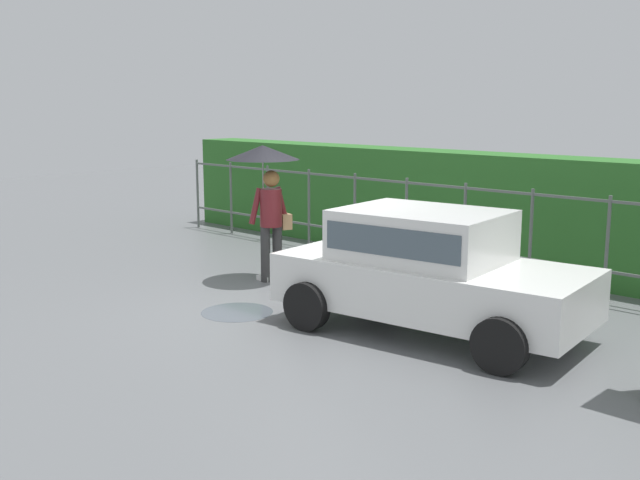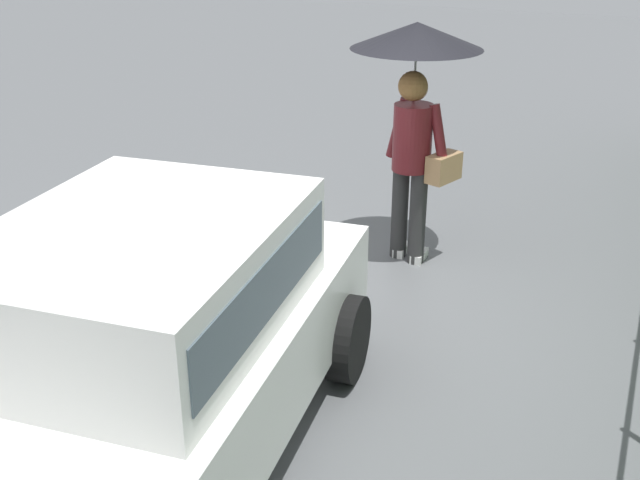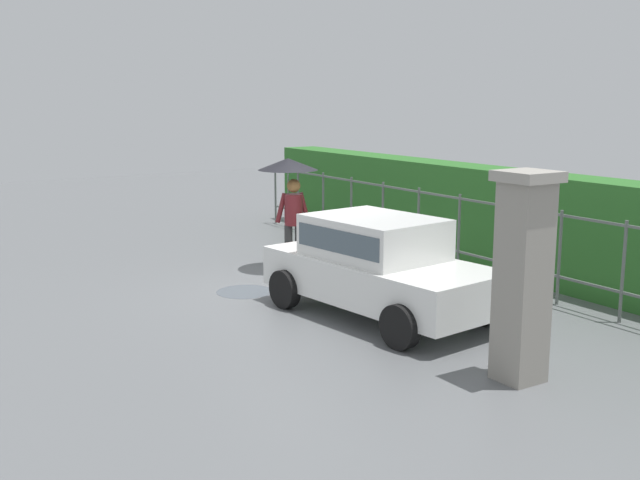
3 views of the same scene
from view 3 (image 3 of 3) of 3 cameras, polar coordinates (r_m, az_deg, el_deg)
name	(u,v)px [view 3 (image 3 of 3)]	position (r m, az deg, el deg)	size (l,w,h in m)	color
ground_plane	(306,291)	(12.75, -1.03, -3.86)	(40.00, 40.00, 0.00)	slate
car	(378,263)	(11.20, 4.40, -1.72)	(3.89, 2.22, 1.48)	white
pedestrian	(290,184)	(14.06, -2.25, 4.27)	(1.12, 1.12, 2.10)	#333333
gate_pillar	(523,275)	(8.81, 15.05, -2.59)	(0.60, 0.60, 2.42)	gray
fence_section	(418,222)	(14.73, 7.42, 1.32)	(11.50, 0.05, 1.50)	#59605B
hedge_row	(458,212)	(15.36, 10.33, 2.10)	(12.45, 0.90, 1.90)	#2D6B28
puddle_near	(245,292)	(12.76, -5.70, -3.89)	(0.96, 0.96, 0.00)	#4C545B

